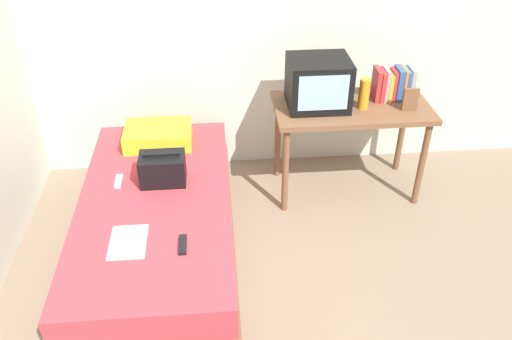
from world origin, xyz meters
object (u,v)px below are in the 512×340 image
at_px(pillow, 158,135).
at_px(bed, 158,229).
at_px(handbag, 163,169).
at_px(remote_silver, 119,181).
at_px(tv, 318,83).
at_px(magazine, 128,242).
at_px(book_row, 393,84).
at_px(water_bottle, 364,94).
at_px(remote_dark, 183,245).
at_px(desk, 351,117).
at_px(picture_frame, 410,100).

bearing_deg(pillow, bed, -88.79).
xyz_separation_m(handbag, remote_silver, (-0.30, 0.01, -0.09)).
height_order(tv, pillow, tv).
relative_size(tv, magazine, 1.52).
bearing_deg(book_row, remote_silver, -163.77).
relative_size(water_bottle, handbag, 0.76).
distance_m(handbag, remote_silver, 0.32).
height_order(water_bottle, remote_dark, water_bottle).
height_order(tv, water_bottle, tv).
distance_m(desk, picture_frame, 0.45).
height_order(book_row, handbag, book_row).
xyz_separation_m(bed, magazine, (-0.12, -0.41, 0.26)).
bearing_deg(desk, pillow, 179.78).
distance_m(book_row, magazine, 2.25).
bearing_deg(water_bottle, remote_dark, -139.54).
bearing_deg(tv, remote_dark, -129.48).
relative_size(tv, picture_frame, 2.53).
xyz_separation_m(tv, book_row, (0.58, 0.07, -0.06)).
xyz_separation_m(book_row, remote_silver, (-2.01, -0.58, -0.36)).
xyz_separation_m(handbag, remote_dark, (0.14, -0.66, -0.09)).
xyz_separation_m(picture_frame, pillow, (-1.84, 0.12, -0.28)).
height_order(handbag, magazine, handbag).
xyz_separation_m(water_bottle, book_row, (0.26, 0.14, 0.00)).
xyz_separation_m(magazine, remote_dark, (0.31, -0.06, 0.01)).
distance_m(tv, book_row, 0.59).
bearing_deg(remote_silver, remote_dark, -56.08).
relative_size(bed, handbag, 6.67).
xyz_separation_m(tv, pillow, (-1.19, -0.01, -0.37)).
height_order(bed, tv, tv).
distance_m(tv, picture_frame, 0.68).
distance_m(bed, handbag, 0.41).
bearing_deg(remote_dark, magazine, 169.69).
xyz_separation_m(desk, pillow, (-1.45, 0.01, -0.09)).
distance_m(book_row, handbag, 1.82).
relative_size(desk, handbag, 3.87).
distance_m(water_bottle, handbag, 1.54).
xyz_separation_m(tv, magazine, (-1.29, -1.13, -0.43)).
bearing_deg(remote_dark, tv, 50.52).
distance_m(picture_frame, handbag, 1.83).
relative_size(tv, remote_dark, 2.82).
distance_m(desk, pillow, 1.45).
relative_size(desk, picture_frame, 6.68).
relative_size(bed, tv, 4.55).
bearing_deg(remote_dark, pillow, 100.30).
xyz_separation_m(desk, water_bottle, (0.06, -0.05, 0.21)).
bearing_deg(tv, picture_frame, -11.97).
height_order(tv, picture_frame, tv).
bearing_deg(pillow, handbag, -82.50).
height_order(tv, remote_silver, tv).
bearing_deg(handbag, magazine, -105.83).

